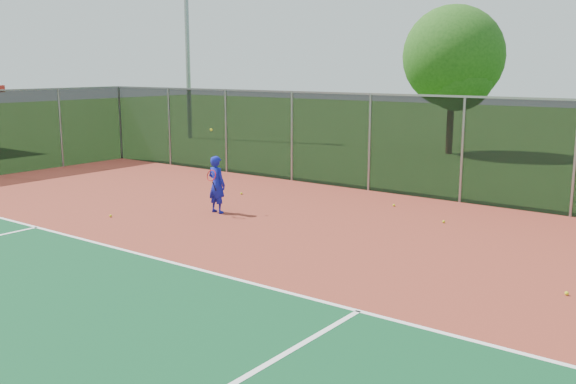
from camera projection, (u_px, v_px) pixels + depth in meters
name	position (u px, v px, depth m)	size (l,w,h in m)	color
ground	(125.00, 345.00, 8.98)	(120.00, 120.00, 0.00)	#295618
court_apron	(222.00, 303.00, 10.54)	(30.00, 20.00, 0.02)	maroon
fence_back	(462.00, 149.00, 18.09)	(30.00, 0.06, 3.03)	black
tennis_player	(217.00, 184.00, 16.91)	(0.59, 0.61, 2.22)	#1119A6
practice_ball_1	(394.00, 205.00, 17.81)	(0.07, 0.07, 0.07)	#C8CA17
practice_ball_2	(111.00, 216.00, 16.53)	(0.07, 0.07, 0.07)	#C8CA17
practice_ball_4	(241.00, 193.00, 19.47)	(0.07, 0.07, 0.07)	#C8CA17
practice_ball_5	(567.00, 293.00, 10.86)	(0.07, 0.07, 0.07)	#C8CA17
practice_ball_6	(444.00, 222.00, 15.91)	(0.07, 0.07, 0.07)	#C8CA17
floodlight_nw	(187.00, 15.00, 33.97)	(0.90, 0.40, 11.59)	gray
tree_back_left	(454.00, 61.00, 27.95)	(4.43, 4.43, 6.51)	#382514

